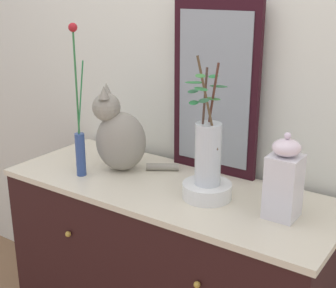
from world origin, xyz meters
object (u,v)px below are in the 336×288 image
Objects in this scene: sideboard at (168,278)px; jar_lidded_porcelain at (284,180)px; bowl_porcelain at (207,190)px; vase_glass_clear at (208,149)px; mirror_leaning at (215,89)px; vase_slim_green at (79,135)px; cat_sitting at (119,135)px.

jar_lidded_porcelain is (0.49, -0.00, 0.59)m from sideboard.
vase_glass_clear is (-0.00, -0.00, 0.17)m from bowl_porcelain.
jar_lidded_porcelain is (0.30, 0.01, -0.06)m from vase_glass_clear.
sideboard is 4.50× the size of jar_lidded_porcelain.
jar_lidded_porcelain is at bearing -30.80° from mirror_leaning.
vase_glass_clear is at bearing -178.09° from jar_lidded_porcelain.
cat_sitting is at bearing 55.69° from vase_slim_green.
mirror_leaning is 0.54m from jar_lidded_porcelain.
vase_slim_green reaches higher than vase_glass_clear.
sideboard is at bearing -5.01° from cat_sitting.
sideboard is 1.93× the size of mirror_leaning.
mirror_leaning is at bearing 32.90° from cat_sitting.
sideboard is 3.66× the size of cat_sitting.
sideboard is at bearing 179.74° from jar_lidded_porcelain.
cat_sitting is at bearing 175.53° from vase_glass_clear.
vase_slim_green is 0.59m from bowl_porcelain.
sideboard is at bearing 176.31° from vase_glass_clear.
bowl_porcelain is 0.39× the size of vase_glass_clear.
sideboard is 0.51m from bowl_porcelain.
sideboard is 0.67m from cat_sitting.
bowl_porcelain is at bearing -3.30° from sideboard.
sideboard is 2.20× the size of vase_slim_green.
vase_slim_green is at bearing -162.57° from sideboard.
vase_slim_green is 3.36× the size of bowl_porcelain.
cat_sitting is 0.79× the size of vase_glass_clear.
sideboard is at bearing -105.66° from mirror_leaning.
vase_glass_clear is at bearing 10.56° from vase_slim_green.
vase_glass_clear is at bearing -3.69° from sideboard.
vase_slim_green is at bearing -169.33° from bowl_porcelain.
bowl_porcelain is (0.56, 0.11, -0.15)m from vase_slim_green.
bowl_porcelain is (0.12, -0.26, -0.34)m from mirror_leaning.
mirror_leaning is at bearing 115.02° from bowl_porcelain.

